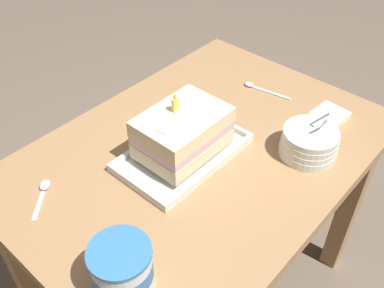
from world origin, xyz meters
name	(u,v)px	position (x,y,z in m)	size (l,w,h in m)	color
dining_table	(200,179)	(0.00, 0.00, 0.60)	(1.02, 0.72, 0.71)	#9E754C
foil_tray	(183,154)	(-0.05, 0.02, 0.72)	(0.34, 0.20, 0.02)	silver
birthday_cake	(183,132)	(-0.05, 0.02, 0.79)	(0.22, 0.16, 0.16)	beige
bowl_stack	(309,143)	(0.17, -0.22, 0.75)	(0.15, 0.15, 0.14)	silver
ice_cream_tub	(122,269)	(-0.40, -0.15, 0.77)	(0.12, 0.12, 0.12)	white
serving_spoon_near_tray	(44,189)	(-0.36, 0.19, 0.71)	(0.10, 0.10, 0.01)	silver
serving_spoon_by_bowls	(256,87)	(0.34, 0.06, 0.71)	(0.04, 0.16, 0.01)	silver
napkin_pile	(330,116)	(0.35, -0.19, 0.72)	(0.10, 0.09, 0.02)	silver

